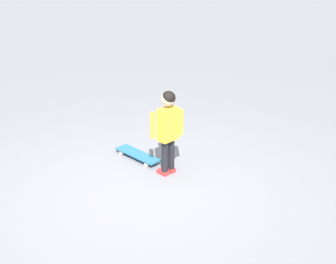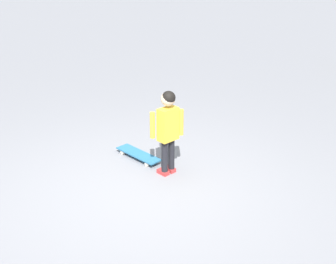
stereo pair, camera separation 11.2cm
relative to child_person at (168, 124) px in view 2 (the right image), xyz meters
The scene contains 3 objects.
ground_plane 0.89m from the child_person, 26.17° to the left, with size 50.00×50.00×0.00m, color gray.
child_person is the anchor object (origin of this frame).
skateboard 0.82m from the child_person, 80.44° to the right, with size 0.32×0.72×0.07m.
Camera 2 is at (2.43, 4.27, 2.86)m, focal length 53.44 mm.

